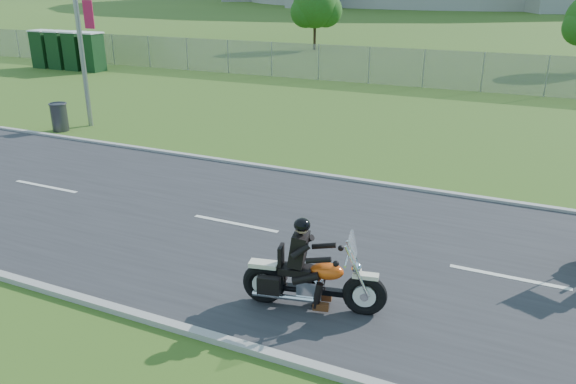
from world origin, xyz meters
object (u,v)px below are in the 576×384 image
at_px(motorcycle_lead, 311,281).
at_px(trash_can, 59,117).
at_px(porta_toilet_c, 59,51).
at_px(porta_toilet_a, 92,53).
at_px(porta_toilet_d, 43,50).
at_px(porta_toilet_b, 75,52).

bearing_deg(motorcycle_lead, trash_can, 138.95).
distance_m(porta_toilet_c, motorcycle_lead, 32.33).
bearing_deg(porta_toilet_c, porta_toilet_a, 0.00).
height_order(porta_toilet_a, motorcycle_lead, porta_toilet_a).
bearing_deg(porta_toilet_c, porta_toilet_d, 180.00).
relative_size(porta_toilet_c, trash_can, 2.23).
height_order(porta_toilet_d, motorcycle_lead, porta_toilet_d).
relative_size(porta_toilet_a, porta_toilet_c, 1.00).
distance_m(motorcycle_lead, trash_can, 15.32).
xyz_separation_m(porta_toilet_a, porta_toilet_b, (-1.40, 0.00, 0.00)).
bearing_deg(porta_toilet_c, porta_toilet_b, 0.00).
relative_size(porta_toilet_b, trash_can, 2.23).
distance_m(porta_toilet_a, porta_toilet_c, 2.80).
bearing_deg(motorcycle_lead, porta_toilet_d, 132.23).
bearing_deg(trash_can, porta_toilet_c, 135.60).
distance_m(porta_toilet_d, trash_can, 18.33).
height_order(porta_toilet_b, trash_can, porta_toilet_b).
height_order(porta_toilet_b, motorcycle_lead, porta_toilet_b).
bearing_deg(trash_can, motorcycle_lead, -29.00).
distance_m(porta_toilet_a, motorcycle_lead, 30.15).
height_order(porta_toilet_a, porta_toilet_c, same).
distance_m(porta_toilet_b, trash_can, 16.34).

